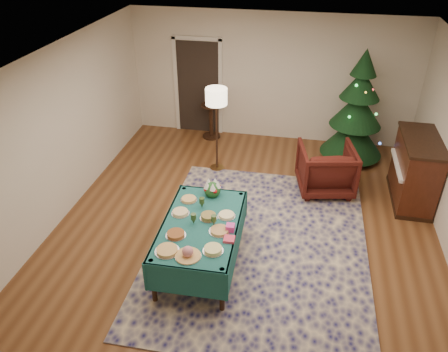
% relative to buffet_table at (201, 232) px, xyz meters
% --- Properties ---
extents(room_shell, '(7.00, 7.00, 7.00)m').
position_rel_buffet_table_xyz_m(room_shell, '(0.49, 0.83, 0.78)').
color(room_shell, '#593319').
rests_on(room_shell, ground).
extents(doorway, '(1.08, 0.04, 2.16)m').
position_rel_buffet_table_xyz_m(doorway, '(-1.11, 4.31, 0.53)').
color(doorway, black).
rests_on(doorway, ground).
extents(rug, '(3.24, 4.23, 0.02)m').
position_rel_buffet_table_xyz_m(rug, '(0.77, 0.54, -0.56)').
color(rug, '#131349').
rests_on(rug, ground).
extents(buffet_table, '(1.11, 1.85, 0.71)m').
position_rel_buffet_table_xyz_m(buffet_table, '(0.00, 0.00, 0.00)').
color(buffet_table, black).
rests_on(buffet_table, ground).
extents(platter_0, '(0.32, 0.32, 0.04)m').
position_rel_buffet_table_xyz_m(platter_0, '(-0.27, -0.64, 0.16)').
color(platter_0, silver).
rests_on(platter_0, buffet_table).
extents(platter_1, '(0.33, 0.33, 0.15)m').
position_rel_buffet_table_xyz_m(platter_1, '(0.01, -0.68, 0.20)').
color(platter_1, silver).
rests_on(platter_1, buffet_table).
extents(platter_2, '(0.27, 0.27, 0.06)m').
position_rel_buffet_table_xyz_m(platter_2, '(0.29, -0.52, 0.17)').
color(platter_2, silver).
rests_on(platter_2, buffet_table).
extents(platter_3, '(0.27, 0.27, 0.05)m').
position_rel_buffet_table_xyz_m(platter_3, '(-0.26, -0.32, 0.16)').
color(platter_3, silver).
rests_on(platter_3, buffet_table).
extents(platter_4, '(0.29, 0.29, 0.04)m').
position_rel_buffet_table_xyz_m(platter_4, '(0.29, -0.12, 0.16)').
color(platter_4, silver).
rests_on(platter_4, buffet_table).
extents(platter_5, '(0.26, 0.26, 0.05)m').
position_rel_buffet_table_xyz_m(platter_5, '(-0.33, 0.16, 0.16)').
color(platter_5, silver).
rests_on(platter_5, buffet_table).
extents(platter_6, '(0.24, 0.24, 0.07)m').
position_rel_buffet_table_xyz_m(platter_6, '(0.08, 0.13, 0.17)').
color(platter_6, silver).
rests_on(platter_6, buffet_table).
extents(platter_7, '(0.25, 0.25, 0.04)m').
position_rel_buffet_table_xyz_m(platter_7, '(0.32, 0.23, 0.16)').
color(platter_7, silver).
rests_on(platter_7, buffet_table).
extents(platter_8, '(0.25, 0.25, 0.04)m').
position_rel_buffet_table_xyz_m(platter_8, '(-0.30, 0.51, 0.16)').
color(platter_8, silver).
rests_on(platter_8, buffet_table).
extents(goblet_0, '(0.08, 0.08, 0.17)m').
position_rel_buffet_table_xyz_m(goblet_0, '(-0.07, 0.37, 0.23)').
color(goblet_0, '#2D471E').
rests_on(goblet_0, buffet_table).
extents(goblet_1, '(0.08, 0.08, 0.17)m').
position_rel_buffet_table_xyz_m(goblet_1, '(0.19, -0.01, 0.23)').
color(goblet_1, '#2D471E').
rests_on(goblet_1, buffet_table).
extents(goblet_2, '(0.08, 0.08, 0.17)m').
position_rel_buffet_table_xyz_m(goblet_2, '(-0.09, -0.02, 0.23)').
color(goblet_2, '#2D471E').
rests_on(goblet_2, buffet_table).
extents(napkin_stack, '(0.14, 0.14, 0.04)m').
position_rel_buffet_table_xyz_m(napkin_stack, '(0.45, -0.27, 0.16)').
color(napkin_stack, '#DB3C57').
rests_on(napkin_stack, buffet_table).
extents(gift_box, '(0.12, 0.12, 0.09)m').
position_rel_buffet_table_xyz_m(gift_box, '(0.43, -0.07, 0.19)').
color(gift_box, '#DD3DA3').
rests_on(gift_box, buffet_table).
extents(centerpiece, '(0.25, 0.26, 0.29)m').
position_rel_buffet_table_xyz_m(centerpiece, '(0.01, 0.71, 0.26)').
color(centerpiece, '#1E4C1E').
rests_on(centerpiece, buffet_table).
extents(armchair, '(1.09, 1.04, 0.96)m').
position_rel_buffet_table_xyz_m(armchair, '(1.71, 2.31, -0.09)').
color(armchair, '#3F120D').
rests_on(armchair, ground).
extents(floor_lamp, '(0.40, 0.40, 1.65)m').
position_rel_buffet_table_xyz_m(floor_lamp, '(-0.35, 2.68, 0.84)').
color(floor_lamp, '#A57F3F').
rests_on(floor_lamp, ground).
extents(side_table, '(0.43, 0.43, 0.77)m').
position_rel_buffet_table_xyz_m(side_table, '(-0.77, 4.03, -0.19)').
color(side_table, black).
rests_on(side_table, ground).
extents(potted_plant, '(0.24, 0.43, 0.24)m').
position_rel_buffet_table_xyz_m(potted_plant, '(-0.77, 4.03, 0.33)').
color(potted_plant, '#B90D19').
rests_on(potted_plant, side_table).
extents(christmas_tree, '(1.47, 1.47, 2.24)m').
position_rel_buffet_table_xyz_m(christmas_tree, '(2.24, 3.68, 0.44)').
color(christmas_tree, black).
rests_on(christmas_tree, ground).
extents(piano, '(0.65, 1.37, 1.18)m').
position_rel_buffet_table_xyz_m(piano, '(3.18, 2.30, 0.01)').
color(piano, black).
rests_on(piano, ground).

